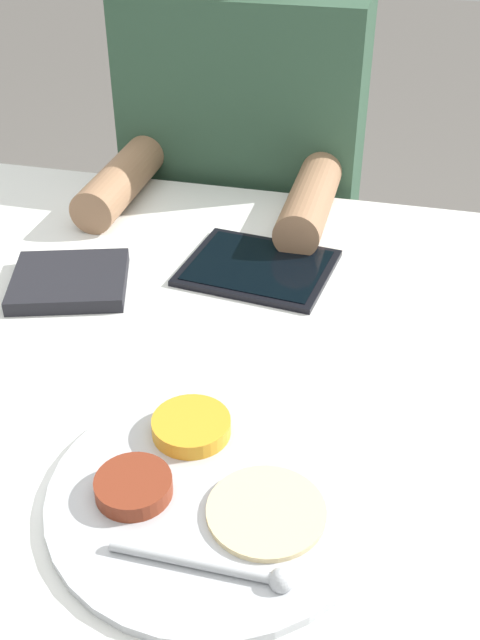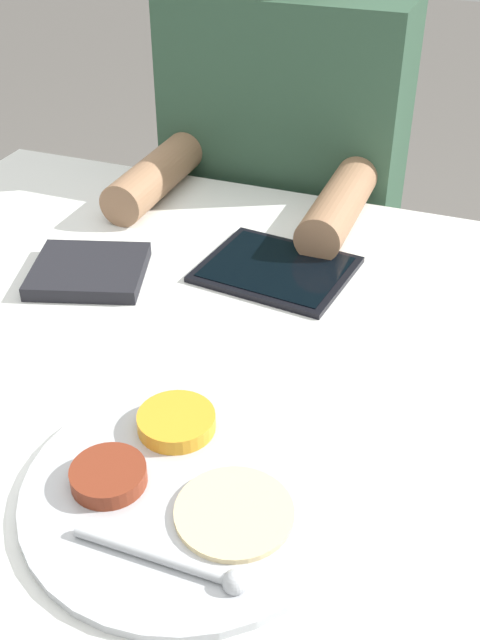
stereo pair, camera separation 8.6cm
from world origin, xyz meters
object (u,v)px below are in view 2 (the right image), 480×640
at_px(red_notebook, 89,272).
at_px(person_diner, 281,244).
at_px(thali_tray, 182,485).
at_px(tablet_device, 276,269).

xyz_separation_m(red_notebook, person_diner, (0.13, 0.49, -0.18)).
bearing_deg(red_notebook, thali_tray, -47.86).
height_order(thali_tray, tablet_device, thali_tray).
bearing_deg(person_diner, tablet_device, -73.47).
bearing_deg(tablet_device, person_diner, 106.53).
height_order(thali_tray, person_diner, person_diner).
bearing_deg(tablet_device, thali_tray, -83.69).
bearing_deg(person_diner, thali_tray, -78.75).
height_order(red_notebook, tablet_device, red_notebook).
relative_size(red_notebook, person_diner, 0.16).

